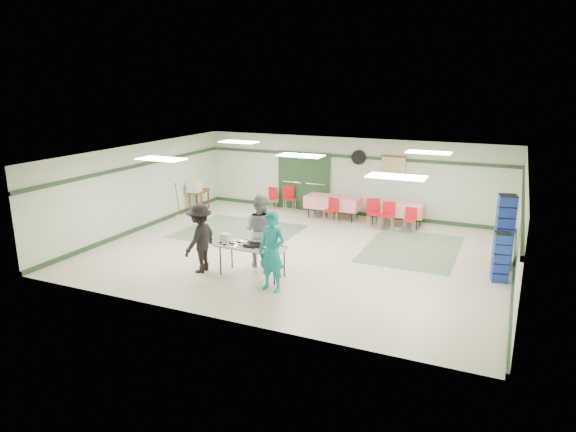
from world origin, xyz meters
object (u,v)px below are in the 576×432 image
at_px(serving_table, 252,248).
at_px(printer_table, 199,193).
at_px(chair_c, 410,217).
at_px(office_printer, 194,187).
at_px(volunteer_dark, 200,238).
at_px(chair_a, 388,213).
at_px(crate_stack_red, 503,244).
at_px(volunteer_grey, 260,231).
at_px(dining_table_b, 333,202).
at_px(chair_b, 373,210).
at_px(dining_table_a, 397,208).
at_px(volunteer_teal, 272,252).
at_px(crate_stack_blue_a, 504,232).
at_px(chair_d, 332,208).
at_px(chair_loose_a, 289,196).
at_px(crate_stack_blue_b, 501,257).
at_px(broom, 178,200).
at_px(chair_loose_b, 272,196).

xyz_separation_m(serving_table, printer_table, (-4.80, 4.92, -0.07)).
bearing_deg(printer_table, chair_c, -10.76).
xyz_separation_m(printer_table, office_printer, (-0.00, -0.27, 0.28)).
distance_m(volunteer_dark, chair_c, 6.90).
distance_m(chair_a, chair_c, 0.71).
bearing_deg(chair_c, volunteer_dark, -123.56).
distance_m(serving_table, crate_stack_red, 6.50).
xyz_separation_m(volunteer_grey, dining_table_b, (0.15, 5.16, -0.36)).
distance_m(serving_table, chair_b, 5.55).
bearing_deg(dining_table_a, office_printer, -169.45).
distance_m(volunteer_teal, volunteer_dark, 2.16).
xyz_separation_m(crate_stack_blue_a, crate_stack_red, (0.00, 0.43, -0.43)).
height_order(chair_a, chair_b, chair_b).
height_order(serving_table, volunteer_dark, volunteer_dark).
relative_size(chair_b, printer_table, 0.95).
bearing_deg(dining_table_b, office_printer, -165.20).
height_order(dining_table_b, crate_stack_blue_a, crate_stack_blue_a).
bearing_deg(office_printer, chair_a, -1.60).
height_order(chair_d, office_printer, office_printer).
relative_size(chair_loose_a, crate_stack_blue_b, 0.77).
height_order(dining_table_a, crate_stack_blue_b, crate_stack_blue_b).
relative_size(serving_table, broom, 1.37).
relative_size(chair_a, crate_stack_blue_a, 0.46).
bearing_deg(volunteer_dark, chair_d, 164.66).
height_order(crate_stack_blue_a, printer_table, crate_stack_blue_a).
relative_size(volunteer_grey, broom, 1.52).
bearing_deg(chair_a, crate_stack_blue_a, -36.98).
bearing_deg(chair_loose_a, crate_stack_blue_b, -66.50).
bearing_deg(chair_loose_b, chair_b, -5.65).
distance_m(dining_table_b, chair_c, 2.81).
bearing_deg(chair_d, crate_stack_red, -5.10).
relative_size(serving_table, dining_table_a, 0.98).
relative_size(volunteer_teal, dining_table_a, 1.07).
xyz_separation_m(chair_a, office_printer, (-6.85, -0.67, 0.38)).
bearing_deg(chair_b, chair_loose_a, 142.98).
xyz_separation_m(dining_table_b, office_printer, (-4.80, -1.23, 0.35)).
xyz_separation_m(chair_b, crate_stack_blue_b, (3.93, -3.21, 0.02)).
height_order(chair_a, crate_stack_blue_b, crate_stack_blue_b).
height_order(chair_d, crate_stack_red, crate_stack_red).
bearing_deg(printer_table, crate_stack_red, -21.75).
bearing_deg(chair_loose_a, serving_table, -110.90).
distance_m(dining_table_a, chair_loose_b, 4.68).
relative_size(crate_stack_red, office_printer, 2.36).
bearing_deg(chair_loose_a, office_printer, 170.85).
distance_m(dining_table_a, crate_stack_red, 4.09).
relative_size(volunteer_teal, office_printer, 4.10).
xyz_separation_m(dining_table_a, broom, (-7.08, -2.14, 0.07)).
distance_m(crate_stack_red, printer_table, 10.40).
height_order(dining_table_a, chair_d, chair_d).
height_order(serving_table, chair_d, chair_d).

